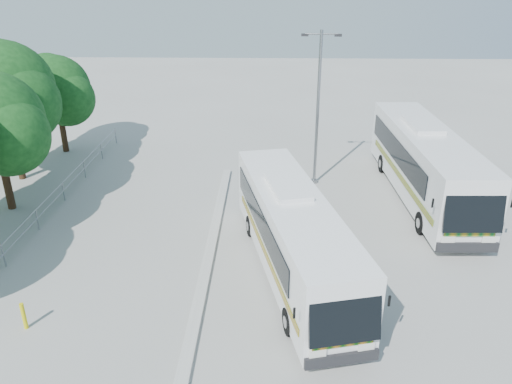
{
  "coord_description": "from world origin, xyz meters",
  "views": [
    {
      "loc": [
        0.02,
        -16.01,
        10.38
      ],
      "look_at": [
        -0.49,
        2.89,
        1.96
      ],
      "focal_mm": 35.0,
      "sensor_mm": 36.0,
      "label": 1
    }
  ],
  "objects_px": {
    "bollard": "(24,316)",
    "tree_far_d": "(6,91)",
    "coach_adjacent": "(424,162)",
    "lamppost": "(318,103)",
    "coach_main": "(293,232)",
    "tree_far_e": "(57,89)"
  },
  "relations": [
    {
      "from": "coach_main",
      "to": "bollard",
      "type": "distance_m",
      "value": 9.32
    },
    {
      "from": "tree_far_d",
      "to": "coach_main",
      "type": "distance_m",
      "value": 17.03
    },
    {
      "from": "tree_far_d",
      "to": "tree_far_e",
      "type": "distance_m",
      "value": 4.65
    },
    {
      "from": "tree_far_d",
      "to": "lamppost",
      "type": "distance_m",
      "value": 15.78
    },
    {
      "from": "tree_far_d",
      "to": "tree_far_e",
      "type": "bearing_deg",
      "value": 81.37
    },
    {
      "from": "tree_far_d",
      "to": "bollard",
      "type": "height_order",
      "value": "tree_far_d"
    },
    {
      "from": "lamppost",
      "to": "bollard",
      "type": "relative_size",
      "value": 8.37
    },
    {
      "from": "tree_far_e",
      "to": "bollard",
      "type": "relative_size",
      "value": 6.32
    },
    {
      "from": "tree_far_d",
      "to": "lamppost",
      "type": "bearing_deg",
      "value": -0.78
    },
    {
      "from": "coach_adjacent",
      "to": "lamppost",
      "type": "bearing_deg",
      "value": 160.88
    },
    {
      "from": "tree_far_e",
      "to": "coach_adjacent",
      "type": "bearing_deg",
      "value": -17.41
    },
    {
      "from": "lamppost",
      "to": "bollard",
      "type": "xyz_separation_m",
      "value": [
        -10.06,
        -12.1,
        -3.86
      ]
    },
    {
      "from": "coach_adjacent",
      "to": "bollard",
      "type": "xyz_separation_m",
      "value": [
        -15.22,
        -10.47,
        -1.37
      ]
    },
    {
      "from": "bollard",
      "to": "tree_far_d",
      "type": "bearing_deg",
      "value": 114.84
    },
    {
      "from": "tree_far_d",
      "to": "coach_adjacent",
      "type": "xyz_separation_m",
      "value": [
        20.93,
        -1.85,
        -2.98
      ]
    },
    {
      "from": "tree_far_e",
      "to": "coach_adjacent",
      "type": "height_order",
      "value": "tree_far_e"
    },
    {
      "from": "bollard",
      "to": "coach_adjacent",
      "type": "bearing_deg",
      "value": 34.51
    },
    {
      "from": "coach_adjacent",
      "to": "bollard",
      "type": "distance_m",
      "value": 18.53
    },
    {
      "from": "tree_far_e",
      "to": "tree_far_d",
      "type": "bearing_deg",
      "value": -98.63
    },
    {
      "from": "tree_far_e",
      "to": "coach_main",
      "type": "xyz_separation_m",
      "value": [
        13.56,
        -13.28,
        -2.24
      ]
    },
    {
      "from": "tree_far_d",
      "to": "coach_adjacent",
      "type": "distance_m",
      "value": 21.22
    },
    {
      "from": "coach_main",
      "to": "tree_far_d",
      "type": "bearing_deg",
      "value": 135.56
    }
  ]
}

